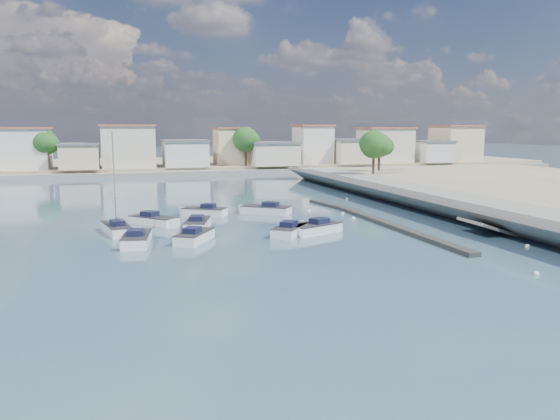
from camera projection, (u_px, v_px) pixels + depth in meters
name	position (u px, v px, depth m)	size (l,w,h in m)	color
ground	(244.00, 193.00, 77.42)	(400.00, 400.00, 0.00)	#345468
seawall_walkway	(475.00, 207.00, 56.88)	(5.00, 90.00, 1.80)	slate
breakwater	(375.00, 220.00, 53.43)	(2.00, 31.02, 0.35)	black
far_shore_land	(195.00, 164.00, 126.62)	(160.00, 40.00, 1.40)	gray
far_shore_quay	(209.00, 173.00, 106.75)	(160.00, 2.50, 0.80)	slate
far_town	(255.00, 148.00, 114.69)	(113.01, 12.80, 8.35)	beige
shore_trees	(254.00, 143.00, 105.49)	(74.56, 38.32, 7.92)	#38281E
motorboat_a	(137.00, 239.00, 43.20)	(2.64, 5.64, 1.48)	white
motorboat_b	(196.00, 237.00, 44.11)	(3.83, 4.78, 1.48)	white
motorboat_c	(264.00, 210.00, 58.43)	(5.41, 4.67, 1.48)	white
motorboat_d	(313.00, 229.00, 47.32)	(5.38, 3.81, 1.48)	white
motorboat_e	(198.00, 224.00, 49.96)	(3.16, 5.39, 1.48)	white
motorboat_f	(202.00, 212.00, 57.06)	(4.85, 3.88, 1.48)	white
motorboat_g	(156.00, 221.00, 51.38)	(4.68, 4.85, 1.48)	white
motorboat_h	(292.00, 230.00, 46.94)	(4.45, 4.91, 1.48)	white
sailboat	(116.00, 228.00, 47.49)	(2.74, 5.70, 9.00)	white
mooring_buoys	(384.00, 222.00, 53.10)	(10.54, 37.11, 0.37)	white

